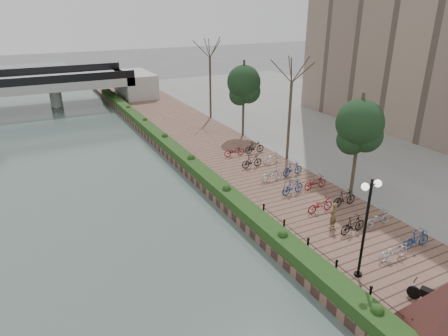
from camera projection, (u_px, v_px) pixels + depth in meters
promenade at (233, 164)px, 31.00m from camera, size 8.00×75.00×0.50m
inland_pavement at (382, 136)px, 37.75m from camera, size 24.00×75.00×0.50m
hedge at (180, 154)px, 31.42m from camera, size 1.10×56.00×0.60m
chain_fence at (352, 281)px, 16.90m from camera, size 0.10×14.10×0.70m
granite_monument at (446, 313)px, 13.84m from camera, size 4.47×4.47×2.52m
lamppost at (368, 208)px, 16.55m from camera, size 1.02×0.32×4.68m
motorcycle at (431, 295)px, 15.87m from camera, size 0.98×1.57×0.94m
pedestrian at (333, 216)px, 21.32m from camera, size 0.64×0.52×1.51m
bicycle_parking at (304, 185)px, 25.65m from camera, size 2.40×17.32×1.00m
street_trees at (318, 131)px, 27.42m from camera, size 3.20×37.12×6.80m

